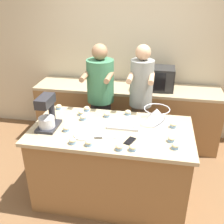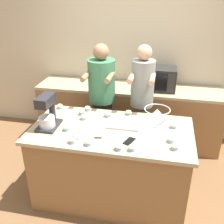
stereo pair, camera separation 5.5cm
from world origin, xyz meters
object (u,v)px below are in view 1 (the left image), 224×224
(cupcake_11, at_px, (128,112))
(mixing_bowl, at_px, (157,115))
(cupcake_10, at_px, (72,141))
(cupcake_12, at_px, (89,143))
(cupcake_2, at_px, (83,117))
(stand_mixer, at_px, (47,114))
(cupcake_9, at_px, (133,148))
(cupcake_7, at_px, (59,107))
(cupcake_0, at_px, (119,147))
(small_plate, at_px, (85,135))
(person_right, at_px, (140,105))
(microwave_oven, at_px, (157,78))
(cupcake_13, at_px, (87,109))
(cupcake_1, at_px, (66,128))
(cupcake_5, at_px, (173,125))
(cupcake_6, at_px, (107,114))
(baking_tray, at_px, (124,122))
(knife, at_px, (104,138))
(cupcake_8, at_px, (171,139))
(cupcake_4, at_px, (175,146))
(cupcake_3, at_px, (81,113))
(cell_phone, at_px, (130,141))
(person_left, at_px, (101,103))

(cupcake_11, bearing_deg, mixing_bowl, -20.06)
(cupcake_10, relative_size, cupcake_12, 1.00)
(cupcake_2, height_order, cupcake_12, same)
(stand_mixer, relative_size, cupcake_9, 5.19)
(cupcake_7, bearing_deg, cupcake_0, -40.39)
(small_plate, relative_size, cupcake_12, 3.07)
(cupcake_7, bearing_deg, person_right, 20.27)
(person_right, height_order, microwave_oven, person_right)
(cupcake_12, bearing_deg, cupcake_7, 128.45)
(cupcake_13, bearing_deg, cupcake_1, -99.17)
(cupcake_9, relative_size, cupcake_13, 1.00)
(cupcake_5, height_order, cupcake_6, same)
(baking_tray, xyz_separation_m, microwave_oven, (0.31, 1.17, 0.14))
(cupcake_5, relative_size, cupcake_12, 1.00)
(knife, xyz_separation_m, cupcake_8, (0.67, 0.06, 0.03))
(cupcake_4, bearing_deg, cupcake_5, 91.23)
(cupcake_4, bearing_deg, cupcake_3, 153.95)
(baking_tray, distance_m, cell_phone, 0.36)
(mixing_bowl, height_order, baking_tray, mixing_bowl)
(cupcake_1, bearing_deg, cell_phone, -6.78)
(cupcake_4, bearing_deg, cell_phone, 173.46)
(cupcake_11, bearing_deg, cupcake_4, -49.93)
(cupcake_6, bearing_deg, cupcake_2, -153.78)
(cell_phone, distance_m, cupcake_4, 0.44)
(cupcake_4, xyz_separation_m, cupcake_7, (-1.40, 0.63, 0.00))
(small_plate, relative_size, cupcake_5, 3.07)
(cupcake_7, bearing_deg, cupcake_13, 1.75)
(microwave_oven, bearing_deg, cupcake_2, -124.28)
(cupcake_7, xyz_separation_m, cupcake_9, (1.01, -0.74, 0.00))
(knife, xyz_separation_m, cupcake_12, (-0.12, -0.15, 0.03))
(mixing_bowl, relative_size, cupcake_3, 4.07)
(person_right, height_order, cupcake_4, person_right)
(cupcake_0, bearing_deg, cupcake_9, 6.14)
(stand_mixer, xyz_separation_m, cupcake_12, (0.52, -0.26, -0.13))
(microwave_oven, height_order, cupcake_10, microwave_oven)
(cupcake_0, height_order, cupcake_4, same)
(person_right, xyz_separation_m, cupcake_0, (-0.11, -1.11, 0.06))
(cupcake_2, xyz_separation_m, cupcake_9, (0.63, -0.51, 0.00))
(cell_phone, relative_size, cupcake_7, 2.24)
(stand_mixer, height_order, small_plate, stand_mixer)
(cupcake_3, height_order, cupcake_11, same)
(small_plate, xyz_separation_m, cupcake_4, (0.91, -0.08, 0.02))
(stand_mixer, height_order, cupcake_8, stand_mixer)
(cupcake_6, bearing_deg, person_left, 111.05)
(cupcake_9, bearing_deg, small_plate, 160.96)
(cell_phone, bearing_deg, person_right, 88.51)
(person_left, relative_size, cupcake_5, 23.58)
(stand_mixer, height_order, cupcake_6, stand_mixer)
(cupcake_4, relative_size, cupcake_10, 1.00)
(person_right, distance_m, cell_phone, 0.95)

